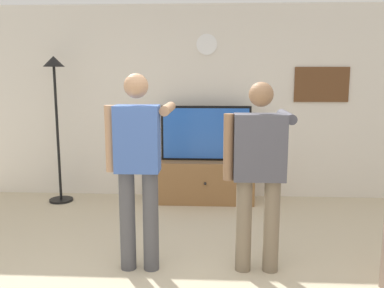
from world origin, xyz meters
The scene contains 8 objects.
back_wall centered at (0.00, 2.95, 1.35)m, with size 6.40×0.10×2.70m, color silver.
tv_stand centered at (0.16, 2.60, 0.29)m, with size 1.32×0.46×0.58m.
television centered at (0.16, 2.65, 0.95)m, with size 1.22×0.07×0.75m.
wall_clock centered at (0.16, 2.89, 2.15)m, with size 0.28×0.28×0.03m, color white.
framed_picture centered at (1.75, 2.90, 1.61)m, with size 0.74×0.04×0.48m, color brown.
floor_lamp centered at (-1.85, 2.52, 1.42)m, with size 0.32×0.32×1.99m.
person_standing_nearer_lamp centered at (-0.39, 0.58, 0.99)m, with size 0.56×0.78×1.76m.
person_standing_nearer_couch centered at (0.66, 0.61, 0.96)m, with size 0.62×0.78×1.69m.
Camera 1 is at (0.27, -2.91, 1.75)m, focal length 38.44 mm.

